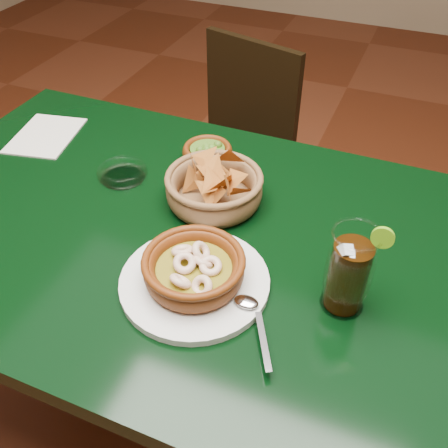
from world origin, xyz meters
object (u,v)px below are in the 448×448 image
at_px(dining_table, 168,257).
at_px(cola_drink, 349,272).
at_px(dining_chair, 231,156).
at_px(chip_basket, 214,188).
at_px(shrimp_plate, 194,272).

xyz_separation_m(dining_table, cola_drink, (0.38, -0.07, 0.18)).
bearing_deg(dining_chair, chip_basket, -71.54).
bearing_deg(dining_table, chip_basket, 56.33).
xyz_separation_m(shrimp_plate, cola_drink, (0.25, 0.06, 0.05)).
relative_size(dining_table, chip_basket, 5.10).
xyz_separation_m(dining_chair, chip_basket, (0.20, -0.60, 0.33)).
bearing_deg(dining_chair, dining_table, -79.32).
xyz_separation_m(dining_table, dining_chair, (-0.13, 0.70, -0.20)).
height_order(chip_basket, cola_drink, cola_drink).
distance_m(dining_table, shrimp_plate, 0.22).
relative_size(dining_table, cola_drink, 6.55).
xyz_separation_m(dining_table, shrimp_plate, (0.13, -0.13, 0.13)).
bearing_deg(dining_table, dining_chair, 100.68).
distance_m(dining_table, chip_basket, 0.18).
distance_m(dining_chair, shrimp_plate, 0.93).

